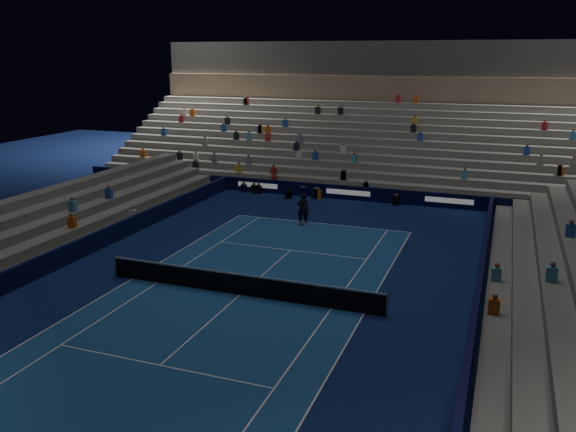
{
  "coord_description": "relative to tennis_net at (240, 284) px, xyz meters",
  "views": [
    {
      "loc": [
        10.17,
        -21.55,
        10.09
      ],
      "look_at": [
        0.0,
        6.0,
        2.0
      ],
      "focal_mm": 36.83,
      "sensor_mm": 36.0,
      "label": 1
    }
  ],
  "objects": [
    {
      "name": "sponsor_barrier_far",
      "position": [
        0.0,
        18.5,
        -0.0
      ],
      "size": [
        44.0,
        0.25,
        1.0
      ],
      "primitive_type": "cube",
      "color": "black",
      "rests_on": "ground"
    },
    {
      "name": "broadcast_camera",
      "position": [
        -4.18,
        17.42,
        -0.2
      ],
      "size": [
        0.56,
        0.95,
        0.59
      ],
      "color": "black",
      "rests_on": "ground"
    },
    {
      "name": "grandstand_main",
      "position": [
        0.0,
        27.9,
        2.87
      ],
      "size": [
        44.0,
        15.2,
        11.2
      ],
      "color": "slate",
      "rests_on": "ground"
    },
    {
      "name": "tennis_player",
      "position": [
        -0.96,
        11.22,
        0.5
      ],
      "size": [
        0.86,
        0.73,
        2.0
      ],
      "primitive_type": "imported",
      "rotation": [
        0.0,
        0.0,
        3.55
      ],
      "color": "black",
      "rests_on": "ground"
    },
    {
      "name": "ground",
      "position": [
        0.0,
        0.0,
        -0.5
      ],
      "size": [
        90.0,
        90.0,
        0.0
      ],
      "primitive_type": "plane",
      "color": "#0B1747",
      "rests_on": "ground"
    },
    {
      "name": "sponsor_barrier_east",
      "position": [
        9.7,
        0.0,
        -0.0
      ],
      "size": [
        0.25,
        37.0,
        1.0
      ],
      "primitive_type": "cube",
      "color": "black",
      "rests_on": "ground"
    },
    {
      "name": "tennis_net",
      "position": [
        0.0,
        0.0,
        0.0
      ],
      "size": [
        12.9,
        0.1,
        1.1
      ],
      "color": "#B2B2B7",
      "rests_on": "ground"
    },
    {
      "name": "sponsor_barrier_west",
      "position": [
        -9.7,
        0.0,
        -0.0
      ],
      "size": [
        0.25,
        37.0,
        1.0
      ],
      "primitive_type": "cube",
      "color": "black",
      "rests_on": "ground"
    },
    {
      "name": "court_surface",
      "position": [
        0.0,
        0.0,
        -0.5
      ],
      "size": [
        10.97,
        23.77,
        0.01
      ],
      "primitive_type": "cube",
      "color": "navy",
      "rests_on": "ground"
    },
    {
      "name": "grandstand_west",
      "position": [
        -13.17,
        0.0,
        0.41
      ],
      "size": [
        5.0,
        37.0,
        2.5
      ],
      "color": "slate",
      "rests_on": "ground"
    }
  ]
}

